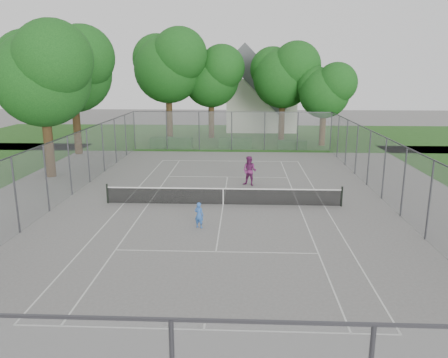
{
  "coord_description": "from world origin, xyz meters",
  "views": [
    {
      "loc": [
        1.05,
        -22.77,
        7.11
      ],
      "look_at": [
        0.0,
        1.0,
        1.2
      ],
      "focal_mm": 35.0,
      "sensor_mm": 36.0,
      "label": 1
    }
  ],
  "objects_px": {
    "tennis_net": "(223,196)",
    "house": "(261,96)",
    "woman_player": "(250,171)",
    "girl_player": "(199,215)"
  },
  "relations": [
    {
      "from": "house",
      "to": "girl_player",
      "type": "bearing_deg",
      "value": -96.74
    },
    {
      "from": "tennis_net",
      "to": "house",
      "type": "height_order",
      "value": "house"
    },
    {
      "from": "house",
      "to": "woman_player",
      "type": "distance_m",
      "value": 27.28
    },
    {
      "from": "tennis_net",
      "to": "house",
      "type": "bearing_deg",
      "value": 84.2
    },
    {
      "from": "tennis_net",
      "to": "woman_player",
      "type": "xyz_separation_m",
      "value": [
        1.49,
        4.21,
        0.43
      ]
    },
    {
      "from": "tennis_net",
      "to": "girl_player",
      "type": "bearing_deg",
      "value": -104.71
    },
    {
      "from": "tennis_net",
      "to": "house",
      "type": "xyz_separation_m",
      "value": [
        3.17,
        31.25,
        3.59
      ]
    },
    {
      "from": "tennis_net",
      "to": "girl_player",
      "type": "relative_size",
      "value": 10.43
    },
    {
      "from": "woman_player",
      "to": "girl_player",
      "type": "bearing_deg",
      "value": -83.84
    },
    {
      "from": "girl_player",
      "to": "woman_player",
      "type": "height_order",
      "value": "woman_player"
    }
  ]
}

